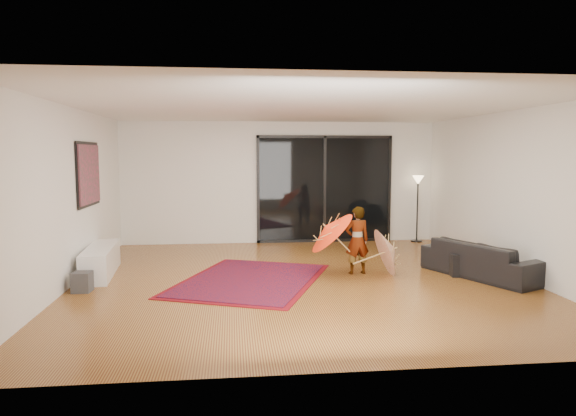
{
  "coord_description": "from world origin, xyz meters",
  "views": [
    {
      "loc": [
        -1.09,
        -7.92,
        1.98
      ],
      "look_at": [
        -0.16,
        0.44,
        1.1
      ],
      "focal_mm": 32.0,
      "sensor_mm": 36.0,
      "label": 1
    }
  ],
  "objects": [
    {
      "name": "sofa",
      "position": [
        2.95,
        -0.13,
        0.29
      ],
      "size": [
        1.52,
        2.13,
        0.58
      ],
      "primitive_type": "imported",
      "rotation": [
        0.0,
        0.0,
        1.99
      ],
      "color": "black",
      "rests_on": "floor"
    },
    {
      "name": "persian_rug",
      "position": [
        -0.81,
        0.03,
        0.01
      ],
      "size": [
        2.87,
        3.31,
        0.02
      ],
      "rotation": [
        0.0,
        0.0,
        -0.38
      ],
      "color": "#610810",
      "rests_on": "floor"
    },
    {
      "name": "parasol_orange",
      "position": [
        0.42,
        0.25,
        0.73
      ],
      "size": [
        0.75,
        0.88,
        0.89
      ],
      "rotation": [
        0.0,
        -0.77,
        0.0
      ],
      "color": "red",
      "rests_on": "child"
    },
    {
      "name": "floor",
      "position": [
        0.0,
        0.0,
        0.0
      ],
      "size": [
        7.0,
        7.0,
        0.0
      ],
      "primitive_type": "plane",
      "color": "olive",
      "rests_on": "ground"
    },
    {
      "name": "wall_back",
      "position": [
        0.0,
        3.5,
        1.35
      ],
      "size": [
        7.0,
        0.0,
        7.0
      ],
      "primitive_type": "plane",
      "rotation": [
        1.57,
        0.0,
        0.0
      ],
      "color": "silver",
      "rests_on": "floor"
    },
    {
      "name": "speaker",
      "position": [
        -3.25,
        -0.37,
        0.15
      ],
      "size": [
        0.27,
        0.27,
        0.29
      ],
      "primitive_type": "cube",
      "rotation": [
        0.0,
        0.0,
        -0.06
      ],
      "color": "#424244",
      "rests_on": "floor"
    },
    {
      "name": "parasol_white",
      "position": [
        1.57,
        0.15,
        0.5
      ],
      "size": [
        0.53,
        0.8,
        0.88
      ],
      "rotation": [
        0.0,
        1.24,
        0.0
      ],
      "color": "white",
      "rests_on": "floor"
    },
    {
      "name": "wall_left",
      "position": [
        -3.5,
        0.0,
        1.35
      ],
      "size": [
        0.0,
        7.0,
        7.0
      ],
      "primitive_type": "plane",
      "rotation": [
        1.57,
        0.0,
        1.57
      ],
      "color": "silver",
      "rests_on": "floor"
    },
    {
      "name": "painting",
      "position": [
        -3.46,
        1.0,
        1.65
      ],
      "size": [
        0.04,
        1.28,
        1.08
      ],
      "color": "black",
      "rests_on": "wall_left"
    },
    {
      "name": "ottoman",
      "position": [
        2.79,
        0.12,
        0.18
      ],
      "size": [
        0.71,
        0.71,
        0.37
      ],
      "primitive_type": "cube",
      "rotation": [
        0.0,
        0.0,
        -0.11
      ],
      "color": "black",
      "rests_on": "floor"
    },
    {
      "name": "floor_lamp",
      "position": [
        3.1,
        3.25,
        1.19
      ],
      "size": [
        0.26,
        0.26,
        1.51
      ],
      "color": "black",
      "rests_on": "floor"
    },
    {
      "name": "wall_front",
      "position": [
        0.0,
        -3.5,
        1.35
      ],
      "size": [
        7.0,
        0.0,
        7.0
      ],
      "primitive_type": "plane",
      "rotation": [
        -1.57,
        0.0,
        0.0
      ],
      "color": "silver",
      "rests_on": "floor"
    },
    {
      "name": "sliding_door",
      "position": [
        1.0,
        3.47,
        1.2
      ],
      "size": [
        3.06,
        0.07,
        2.4
      ],
      "color": "black",
      "rests_on": "wall_back"
    },
    {
      "name": "media_console",
      "position": [
        -3.25,
        0.7,
        0.23
      ],
      "size": [
        0.57,
        1.71,
        0.47
      ],
      "primitive_type": "cube",
      "rotation": [
        0.0,
        0.0,
        0.09
      ],
      "color": "white",
      "rests_on": "floor"
    },
    {
      "name": "child",
      "position": [
        0.97,
        0.3,
        0.56
      ],
      "size": [
        0.44,
        0.31,
        1.13
      ],
      "primitive_type": "imported",
      "rotation": [
        0.0,
        0.0,
        3.24
      ],
      "color": "#999999",
      "rests_on": "floor"
    },
    {
      "name": "ceiling",
      "position": [
        0.0,
        0.0,
        2.7
      ],
      "size": [
        7.0,
        7.0,
        0.0
      ],
      "primitive_type": "plane",
      "rotation": [
        3.14,
        0.0,
        0.0
      ],
      "color": "white",
      "rests_on": "wall_back"
    },
    {
      "name": "wall_right",
      "position": [
        3.5,
        0.0,
        1.35
      ],
      "size": [
        0.0,
        7.0,
        7.0
      ],
      "primitive_type": "plane",
      "rotation": [
        1.57,
        0.0,
        -1.57
      ],
      "color": "silver",
      "rests_on": "floor"
    }
  ]
}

